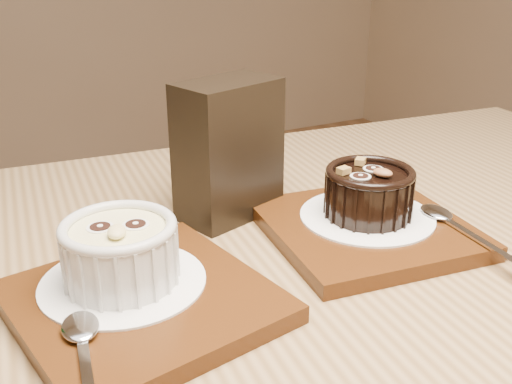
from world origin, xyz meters
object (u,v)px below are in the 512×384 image
tray_left (143,302)px  tray_right (365,228)px  ramekin_white (120,249)px  ramekin_dark (369,190)px  condiment_stand (228,150)px

tray_left → tray_right: same height
ramekin_white → tray_right: bearing=18.1°
ramekin_white → ramekin_dark: size_ratio=1.06×
tray_left → condiment_stand: size_ratio=1.29×
ramekin_white → ramekin_dark: 0.24m
tray_left → ramekin_white: size_ratio=2.01×
tray_left → ramekin_white: (-0.01, 0.02, 0.04)m
ramekin_dark → ramekin_white: bearing=157.6°
tray_left → ramekin_white: bearing=109.8°
tray_right → ramekin_white: bearing=-179.7°
ramekin_white → tray_right: size_ratio=0.50×
tray_left → ramekin_white: 0.04m
ramekin_white → ramekin_dark: bearing=19.9°
tray_right → ramekin_dark: 0.04m
tray_left → tray_right: bearing=5.9°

